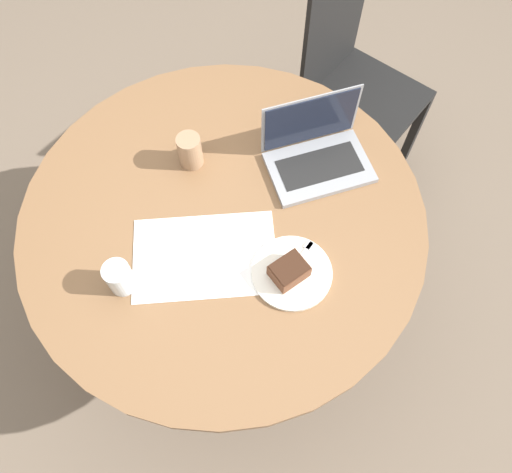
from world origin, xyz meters
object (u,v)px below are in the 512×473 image
(plate, at_px, (292,273))
(laptop, at_px, (317,155))
(chair, at_px, (352,85))
(coffee_glass, at_px, (190,151))

(plate, height_order, laptop, laptop)
(chair, height_order, laptop, chair)
(chair, xyz_separation_m, coffee_glass, (0.36, 0.72, 0.28))
(chair, distance_m, coffee_glass, 0.86)
(chair, height_order, coffee_glass, chair)
(chair, relative_size, plate, 4.10)
(chair, distance_m, laptop, 0.64)
(chair, bearing_deg, laptop, 18.17)
(plate, bearing_deg, chair, -86.06)
(chair, xyz_separation_m, plate, (-0.07, 0.97, 0.23))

